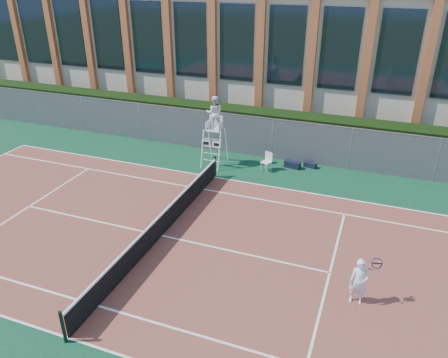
% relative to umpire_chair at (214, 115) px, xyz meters
% --- Properties ---
extents(ground, '(120.00, 120.00, 0.00)m').
position_rel_umpire_chair_xyz_m(ground, '(0.59, -7.05, -2.69)').
color(ground, '#233814').
extents(apron, '(36.00, 20.00, 0.01)m').
position_rel_umpire_chair_xyz_m(apron, '(0.59, -6.05, -2.68)').
color(apron, '#0C371E').
rests_on(apron, ground).
extents(tennis_court, '(23.77, 10.97, 0.02)m').
position_rel_umpire_chair_xyz_m(tennis_court, '(0.59, -7.05, -2.67)').
color(tennis_court, brown).
rests_on(tennis_court, apron).
extents(tennis_net, '(0.10, 11.30, 1.10)m').
position_rel_umpire_chair_xyz_m(tennis_net, '(0.59, -7.05, -2.15)').
color(tennis_net, black).
rests_on(tennis_net, ground).
extents(fence, '(40.00, 0.06, 2.20)m').
position_rel_umpire_chair_xyz_m(fence, '(0.59, 1.75, -1.59)').
color(fence, '#595E60').
rests_on(fence, ground).
extents(hedge, '(40.00, 1.40, 2.20)m').
position_rel_umpire_chair_xyz_m(hedge, '(0.59, 2.95, -1.59)').
color(hedge, black).
rests_on(hedge, ground).
extents(building, '(45.00, 10.60, 8.22)m').
position_rel_umpire_chair_xyz_m(building, '(0.59, 10.90, 1.46)').
color(building, '#BEB39D').
rests_on(building, ground).
extents(umpire_chair, '(1.03, 1.58, 3.68)m').
position_rel_umpire_chair_xyz_m(umpire_chair, '(0.00, 0.00, 0.00)').
color(umpire_chair, white).
rests_on(umpire_chair, ground).
extents(plastic_chair, '(0.58, 0.58, 0.95)m').
position_rel_umpire_chair_xyz_m(plastic_chair, '(2.77, 0.19, -2.11)').
color(plastic_chair, silver).
rests_on(plastic_chair, apron).
extents(sports_bag_near, '(0.86, 0.46, 0.35)m').
position_rel_umpire_chair_xyz_m(sports_bag_near, '(3.90, 0.93, -2.50)').
color(sports_bag_near, black).
rests_on(sports_bag_near, apron).
extents(sports_bag_far, '(0.69, 0.42, 0.26)m').
position_rel_umpire_chair_xyz_m(sports_bag_far, '(4.76, 1.31, -2.55)').
color(sports_bag_far, black).
rests_on(sports_bag_far, apron).
extents(tennis_player, '(0.90, 0.63, 1.57)m').
position_rel_umpire_chair_xyz_m(tennis_player, '(7.95, -8.19, -1.88)').
color(tennis_player, '#D4DFFF').
rests_on(tennis_player, tennis_court).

